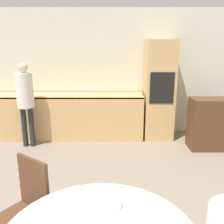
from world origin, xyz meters
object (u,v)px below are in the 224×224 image
(cup, at_px, (181,224))
(chair_far_left, at_px, (25,206))
(person_standing, at_px, (24,96))
(bowl_near, at_px, (109,205))
(sideboard, at_px, (218,124))
(oven_unit, at_px, (158,91))

(cup, bearing_deg, chair_far_left, 156.06)
(person_standing, height_order, bowl_near, person_standing)
(bowl_near, bearing_deg, sideboard, 54.48)
(chair_far_left, relative_size, person_standing, 0.59)
(person_standing, height_order, cup, person_standing)
(sideboard, relative_size, person_standing, 0.69)
(sideboard, distance_m, person_standing, 3.61)
(sideboard, height_order, cup, sideboard)
(oven_unit, bearing_deg, sideboard, -30.05)
(sideboard, relative_size, chair_far_left, 1.16)
(chair_far_left, xyz_separation_m, bowl_near, (0.73, -0.30, 0.22))
(oven_unit, relative_size, person_standing, 1.25)
(cup, distance_m, bowl_near, 0.52)
(person_standing, bearing_deg, oven_unit, 11.15)
(oven_unit, relative_size, chair_far_left, 2.11)
(oven_unit, bearing_deg, person_standing, -168.85)
(chair_far_left, bearing_deg, cup, 12.08)
(bowl_near, bearing_deg, cup, -26.49)
(oven_unit, height_order, person_standing, oven_unit)
(sideboard, bearing_deg, cup, -116.89)
(sideboard, bearing_deg, chair_far_left, -137.47)
(oven_unit, distance_m, cup, 3.66)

